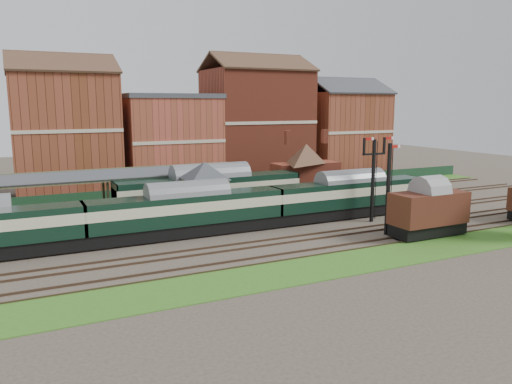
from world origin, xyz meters
name	(u,v)px	position (x,y,z in m)	size (l,w,h in m)	color
ground	(249,229)	(0.00, 0.00, 0.00)	(160.00, 160.00, 0.00)	#473D33
grass_back	(192,199)	(0.00, 16.00, 0.03)	(90.00, 4.50, 0.06)	#2D6619
grass_front	(321,267)	(0.00, -12.00, 0.03)	(90.00, 5.00, 0.06)	#2D6619
fence	(187,191)	(0.00, 18.00, 0.75)	(90.00, 0.12, 1.50)	#193823
platform	(166,209)	(-5.00, 9.75, 0.50)	(55.00, 3.40, 1.00)	#2D2D2D
signal_box	(205,192)	(-3.00, 3.25, 3.19)	(5.40, 5.40, 6.00)	#596A4B
brick_hut	(280,205)	(5.00, 3.25, 1.20)	(3.20, 2.64, 2.94)	brown
station_building	(306,167)	(12.00, 9.75, 3.96)	(8.10, 8.10, 5.90)	#973B26
canopy	(105,174)	(-11.00, 9.75, 4.58)	(26.00, 3.89, 4.08)	brown
semaphore_bracket	(373,174)	(12.04, -2.50, 4.63)	(3.60, 0.25, 8.18)	black
semaphore_siding	(388,188)	(10.02, -7.00, 4.16)	(1.23, 0.25, 8.00)	black
town_backdrop	(168,137)	(-0.18, 25.00, 7.00)	(69.00, 10.00, 16.00)	#973B26
dmu_train	(188,210)	(-5.78, 0.00, 2.30)	(51.06, 2.69, 3.92)	black
platform_railcar	(210,192)	(-1.25, 6.50, 2.56)	(19.07, 3.00, 4.39)	black
goods_van_a	(428,210)	(12.82, -9.00, 2.30)	(6.73, 2.92, 4.08)	black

